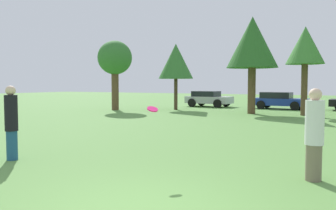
# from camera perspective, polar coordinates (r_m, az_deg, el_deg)

# --- Properties ---
(person_thrower) EXTENTS (0.33, 0.33, 1.95)m
(person_thrower) POSITION_cam_1_polar(r_m,az_deg,el_deg) (9.98, -24.17, -2.53)
(person_thrower) COLOR navy
(person_thrower) RESTS_ON ground
(person_catcher) EXTENTS (0.38, 0.38, 1.91)m
(person_catcher) POSITION_cam_1_polar(r_m,az_deg,el_deg) (7.78, 22.75, -4.42)
(person_catcher) COLOR #726651
(person_catcher) RESTS_ON ground
(frisbee) EXTENTS (0.26, 0.25, 0.16)m
(frisbee) POSITION_cam_1_polar(r_m,az_deg,el_deg) (7.82, -2.55, -0.67)
(frisbee) COLOR #F21E72
(tree_0) EXTENTS (2.58, 2.58, 5.21)m
(tree_0) POSITION_cam_1_polar(r_m,az_deg,el_deg) (26.80, -8.66, 7.38)
(tree_0) COLOR brown
(tree_0) RESTS_ON ground
(tree_1) EXTENTS (2.64, 2.64, 5.02)m
(tree_1) POSITION_cam_1_polar(r_m,az_deg,el_deg) (26.77, 1.28, 7.10)
(tree_1) COLOR #473323
(tree_1) RESTS_ON ground
(tree_2) EXTENTS (3.35, 3.35, 6.40)m
(tree_2) POSITION_cam_1_polar(r_m,az_deg,el_deg) (24.00, 13.58, 9.76)
(tree_2) COLOR brown
(tree_2) RESTS_ON ground
(tree_3) EXTENTS (2.33, 2.33, 5.54)m
(tree_3) POSITION_cam_1_polar(r_m,az_deg,el_deg) (23.54, 21.46, 8.82)
(tree_3) COLOR brown
(tree_3) RESTS_ON ground
(parked_car_silver) EXTENTS (3.93, 2.26, 1.34)m
(parked_car_silver) POSITION_cam_1_polar(r_m,az_deg,el_deg) (30.47, 6.60, 1.07)
(parked_car_silver) COLOR #B2B2B7
(parked_car_silver) RESTS_ON ground
(parked_car_blue) EXTENTS (4.21, 2.12, 1.32)m
(parked_car_blue) POSITION_cam_1_polar(r_m,az_deg,el_deg) (28.90, 17.66, 0.76)
(parked_car_blue) COLOR #1E389E
(parked_car_blue) RESTS_ON ground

